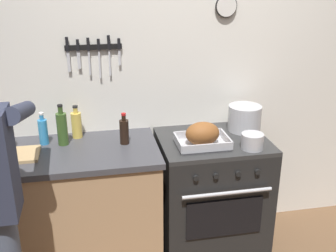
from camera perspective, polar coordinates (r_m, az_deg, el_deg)
The scene contains 12 objects.
wall_back at distance 3.05m, azimuth 0.65°, elevation 7.43°, with size 6.00×0.13×2.60m.
counter_block at distance 3.04m, azimuth -21.10°, elevation -11.58°, with size 2.03×0.65×0.90m.
stove at distance 3.10m, azimuth 6.03°, elevation -9.51°, with size 0.76×0.67×0.90m.
roasting_pan at distance 2.75m, azimuth 4.85°, elevation -1.36°, with size 0.35×0.26×0.17m.
stock_pot at distance 3.06m, azimuth 10.67°, elevation 1.10°, with size 0.24×0.24×0.19m.
saucepan at distance 2.77m, azimuth 11.73°, elevation -2.09°, with size 0.15×0.15×0.10m.
cutting_board at distance 2.79m, azimuth -21.24°, elevation -3.89°, with size 0.36×0.24×0.02m, color tan.
bottle_dish_soap at distance 2.89m, azimuth -17.09°, elevation -0.68°, with size 0.06×0.06×0.23m.
bottle_olive_oil at distance 2.84m, azimuth -14.62°, elevation -0.28°, with size 0.07×0.07×0.29m.
bottle_wine_red at distance 2.83m, azimuth -22.26°, elevation -0.97°, with size 0.07×0.07×0.32m.
bottle_cooking_oil at distance 2.94m, azimuth -12.69°, elevation 0.24°, with size 0.07×0.07×0.24m.
bottle_soy_sauce at distance 2.79m, azimuth -6.16°, elevation -0.72°, with size 0.06×0.06×0.22m.
Camera 1 is at (-0.61, -1.54, 2.03)m, focal length 43.51 mm.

